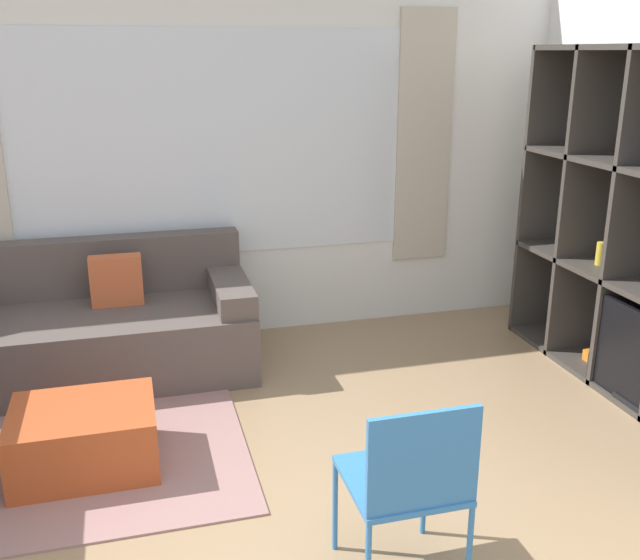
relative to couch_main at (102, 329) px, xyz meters
The scene contains 5 objects.
wall_back 1.45m from the couch_main, 30.82° to the left, with size 6.47×0.11×2.70m.
area_rug 1.11m from the couch_main, 113.18° to the right, with size 2.38×1.75×0.01m, color gray.
couch_main is the anchor object (origin of this frame).
ottoman 1.22m from the couch_main, 93.48° to the right, with size 0.73×0.57×0.35m.
folding_chair 2.76m from the couch_main, 63.95° to the right, with size 0.44×0.46×0.86m.
Camera 1 is at (-0.61, -1.95, 2.09)m, focal length 40.00 mm.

